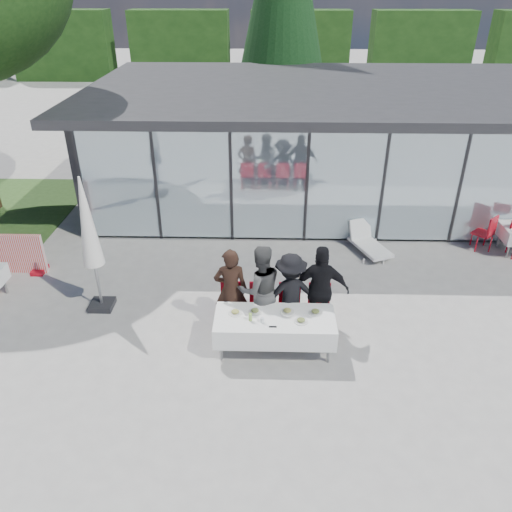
{
  "coord_description": "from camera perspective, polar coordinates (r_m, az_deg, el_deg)",
  "views": [
    {
      "loc": [
        0.06,
        -8.03,
        6.3
      ],
      "look_at": [
        -0.2,
        1.2,
        1.11
      ],
      "focal_mm": 35.0,
      "sensor_mm": 36.0,
      "label": 1
    }
  ],
  "objects": [
    {
      "name": "juice_bottle",
      "position": [
        9.23,
        -0.65,
        -7.0
      ],
      "size": [
        0.06,
        0.06,
        0.15
      ],
      "primitive_type": "cylinder",
      "color": "#94BF4F",
      "rests_on": "dining_table"
    },
    {
      "name": "diner_d",
      "position": [
        9.86,
        7.42,
        -3.85
      ],
      "size": [
        1.18,
        1.18,
        1.89
      ],
      "primitive_type": "imported",
      "rotation": [
        0.0,
        0.0,
        3.07
      ],
      "color": "black",
      "rests_on": "ground"
    },
    {
      "name": "pavilion",
      "position": [
        16.83,
        8.44,
        14.77
      ],
      "size": [
        14.8,
        8.8,
        3.44
      ],
      "color": "gray",
      "rests_on": "ground"
    },
    {
      "name": "plate_c",
      "position": [
        9.5,
        3.6,
        -6.28
      ],
      "size": [
        0.26,
        0.26,
        0.07
      ],
      "color": "silver",
      "rests_on": "dining_table"
    },
    {
      "name": "market_umbrella",
      "position": [
        10.51,
        -18.62,
        2.89
      ],
      "size": [
        0.5,
        0.5,
        3.0
      ],
      "color": "black",
      "rests_on": "ground"
    },
    {
      "name": "plate_a",
      "position": [
        9.45,
        -2.39,
        -6.44
      ],
      "size": [
        0.26,
        0.26,
        0.07
      ],
      "color": "silver",
      "rests_on": "dining_table"
    },
    {
      "name": "spare_chair_b",
      "position": [
        14.22,
        24.88,
        2.57
      ],
      "size": [
        0.62,
        0.62,
        0.97
      ],
      "color": "#B50C1A",
      "rests_on": "ground"
    },
    {
      "name": "folded_eyeglasses",
      "position": [
        9.12,
        1.93,
        -8.08
      ],
      "size": [
        0.14,
        0.03,
        0.01
      ],
      "primitive_type": "cube",
      "color": "black",
      "rests_on": "dining_table"
    },
    {
      "name": "plate_extra",
      "position": [
        9.27,
        5.17,
        -7.36
      ],
      "size": [
        0.26,
        0.26,
        0.07
      ],
      "color": "silver",
      "rests_on": "dining_table"
    },
    {
      "name": "plate_b",
      "position": [
        9.48,
        -0.11,
        -6.3
      ],
      "size": [
        0.26,
        0.26,
        0.07
      ],
      "color": "silver",
      "rests_on": "dining_table"
    },
    {
      "name": "diner_c",
      "position": [
        9.86,
        3.92,
        -4.26
      ],
      "size": [
        1.31,
        1.31,
        1.71
      ],
      "primitive_type": "imported",
      "rotation": [
        0.0,
        0.0,
        3.35
      ],
      "color": "black",
      "rests_on": "ground"
    },
    {
      "name": "diner_chair_b",
      "position": [
        10.1,
        0.48,
        -5.43
      ],
      "size": [
        0.44,
        0.44,
        0.97
      ],
      "color": "#B50C1A",
      "rests_on": "ground"
    },
    {
      "name": "diner_a",
      "position": [
        9.85,
        -2.89,
        -3.91
      ],
      "size": [
        0.72,
        0.72,
        1.81
      ],
      "primitive_type": "imported",
      "rotation": [
        0.0,
        0.0,
        3.23
      ],
      "color": "black",
      "rests_on": "ground"
    },
    {
      "name": "lounger",
      "position": [
        13.32,
        12.59,
        1.61
      ],
      "size": [
        1.07,
        1.46,
        0.72
      ],
      "color": "white",
      "rests_on": "ground"
    },
    {
      "name": "diner_chair_a",
      "position": [
        10.13,
        -2.8,
        -5.38
      ],
      "size": [
        0.44,
        0.44,
        0.97
      ],
      "color": "#B50C1A",
      "rests_on": "ground"
    },
    {
      "name": "treeline",
      "position": [
        36.32,
        -1.84,
        22.87
      ],
      "size": [
        62.5,
        2.0,
        4.4
      ],
      "color": "black",
      "rests_on": "ground"
    },
    {
      "name": "diner_b",
      "position": [
        9.8,
        0.48,
        -3.81
      ],
      "size": [
        1.12,
        1.12,
        1.87
      ],
      "primitive_type": "imported",
      "rotation": [
        0.0,
        0.0,
        3.42
      ],
      "color": "#4D4D4D",
      "rests_on": "ground"
    },
    {
      "name": "dining_table",
      "position": [
        9.5,
        2.14,
        -8.04
      ],
      "size": [
        2.26,
        0.96,
        0.75
      ],
      "color": "white",
      "rests_on": "ground"
    },
    {
      "name": "drinking_glasses",
      "position": [
        9.21,
        0.72,
        -7.33
      ],
      "size": [
        0.07,
        0.07,
        0.1
      ],
      "color": "silver",
      "rests_on": "dining_table"
    },
    {
      "name": "ground",
      "position": [
        10.21,
        0.93,
        -8.76
      ],
      "size": [
        90.0,
        90.0,
        0.0
      ],
      "primitive_type": "plane",
      "color": "#A19E99",
      "rests_on": "ground"
    },
    {
      "name": "plate_d",
      "position": [
        9.52,
        6.81,
        -6.35
      ],
      "size": [
        0.26,
        0.26,
        0.07
      ],
      "color": "silver",
      "rests_on": "dining_table"
    },
    {
      "name": "diner_chair_c",
      "position": [
        10.11,
        3.85,
        -5.47
      ],
      "size": [
        0.44,
        0.44,
        0.97
      ],
      "color": "#B50C1A",
      "rests_on": "ground"
    },
    {
      "name": "diner_chair_d",
      "position": [
        10.15,
        7.23,
        -5.49
      ],
      "size": [
        0.44,
        0.44,
        0.97
      ],
      "color": "#B50C1A",
      "rests_on": "ground"
    }
  ]
}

